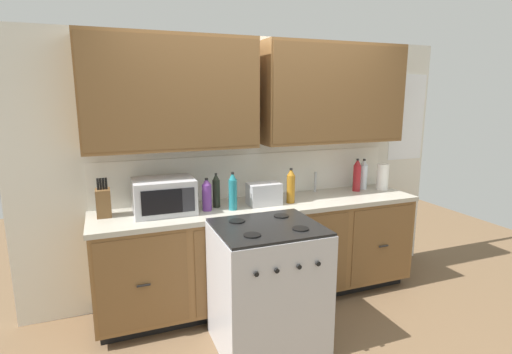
# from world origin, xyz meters

# --- Properties ---
(ground_plane) EXTENTS (8.00, 8.00, 0.00)m
(ground_plane) POSITION_xyz_m (0.00, 0.00, 0.00)
(ground_plane) COLOR brown
(wall_unit) EXTENTS (4.07, 0.40, 2.37)m
(wall_unit) POSITION_xyz_m (0.00, 0.50, 1.62)
(wall_unit) COLOR silver
(wall_unit) RESTS_ON ground_plane
(counter_run) EXTENTS (2.90, 0.64, 0.92)m
(counter_run) POSITION_xyz_m (0.00, 0.30, 0.47)
(counter_run) COLOR black
(counter_run) RESTS_ON ground_plane
(stove_range) EXTENTS (0.76, 0.68, 0.95)m
(stove_range) POSITION_xyz_m (-0.22, -0.33, 0.47)
(stove_range) COLOR #B7B7BC
(stove_range) RESTS_ON ground_plane
(microwave) EXTENTS (0.48, 0.37, 0.28)m
(microwave) POSITION_xyz_m (-0.85, 0.33, 1.06)
(microwave) COLOR #B7B7BC
(microwave) RESTS_ON counter_run
(toaster) EXTENTS (0.28, 0.18, 0.19)m
(toaster) POSITION_xyz_m (-0.01, 0.27, 1.01)
(toaster) COLOR #B7B7BC
(toaster) RESTS_ON counter_run
(knife_block) EXTENTS (0.11, 0.14, 0.31)m
(knife_block) POSITION_xyz_m (-1.31, 0.40, 1.03)
(knife_block) COLOR brown
(knife_block) RESTS_ON counter_run
(sink_faucet) EXTENTS (0.02, 0.02, 0.20)m
(sink_faucet) POSITION_xyz_m (0.64, 0.51, 1.02)
(sink_faucet) COLOR #B2B5BA
(sink_faucet) RESTS_ON counter_run
(paper_towel_roll) EXTENTS (0.12, 0.12, 0.26)m
(paper_towel_roll) POSITION_xyz_m (1.33, 0.37, 1.05)
(paper_towel_roll) COLOR white
(paper_towel_roll) RESTS_ON counter_run
(bottle_red) EXTENTS (0.08, 0.08, 0.32)m
(bottle_red) POSITION_xyz_m (1.04, 0.40, 1.08)
(bottle_red) COLOR maroon
(bottle_red) RESTS_ON counter_run
(bottle_clear) EXTENTS (0.08, 0.08, 0.31)m
(bottle_clear) POSITION_xyz_m (1.16, 0.45, 1.07)
(bottle_clear) COLOR silver
(bottle_clear) RESTS_ON counter_run
(bottle_violet) EXTENTS (0.08, 0.08, 0.27)m
(bottle_violet) POSITION_xyz_m (-0.51, 0.27, 1.05)
(bottle_violet) COLOR #663384
(bottle_violet) RESTS_ON counter_run
(bottle_teal) EXTENTS (0.07, 0.07, 0.32)m
(bottle_teal) POSITION_xyz_m (-0.31, 0.21, 1.07)
(bottle_teal) COLOR #1E707A
(bottle_teal) RESTS_ON counter_run
(bottle_dark) EXTENTS (0.06, 0.06, 0.29)m
(bottle_dark) POSITION_xyz_m (-0.42, 0.34, 1.06)
(bottle_dark) COLOR black
(bottle_dark) RESTS_ON counter_run
(bottle_amber) EXTENTS (0.07, 0.07, 0.31)m
(bottle_amber) POSITION_xyz_m (0.24, 0.24, 1.07)
(bottle_amber) COLOR #9E6619
(bottle_amber) RESTS_ON counter_run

